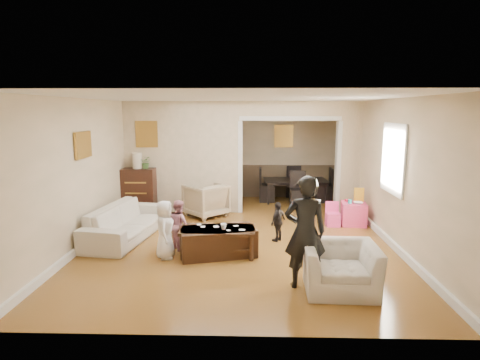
{
  "coord_description": "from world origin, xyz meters",
  "views": [
    {
      "loc": [
        0.22,
        -7.37,
        2.39
      ],
      "look_at": [
        0.0,
        0.2,
        1.05
      ],
      "focal_mm": 29.5,
      "sensor_mm": 36.0,
      "label": 1
    }
  ],
  "objects_px": {
    "table_lamp": "(137,161)",
    "cyan_cup": "(350,201)",
    "dining_table": "(295,191)",
    "adult_person": "(305,232)",
    "coffee_cup": "(224,226)",
    "child_toddler": "(278,222)",
    "armchair_front": "(340,268)",
    "dresser": "(139,191)",
    "sofa": "(127,222)",
    "child_kneel_a": "(165,230)",
    "coffee_table": "(218,242)",
    "armchair_back": "(206,200)",
    "play_table": "(354,214)",
    "child_kneel_b": "(179,224)"
  },
  "relations": [
    {
      "from": "child_kneel_a",
      "to": "child_toddler",
      "type": "bearing_deg",
      "value": -69.22
    },
    {
      "from": "dining_table",
      "to": "table_lamp",
      "type": "bearing_deg",
      "value": -163.18
    },
    {
      "from": "coffee_cup",
      "to": "child_toddler",
      "type": "distance_m",
      "value": 1.25
    },
    {
      "from": "cyan_cup",
      "to": "dining_table",
      "type": "height_order",
      "value": "dining_table"
    },
    {
      "from": "armchair_front",
      "to": "dining_table",
      "type": "relative_size",
      "value": 0.59
    },
    {
      "from": "dining_table",
      "to": "adult_person",
      "type": "distance_m",
      "value": 5.2
    },
    {
      "from": "dresser",
      "to": "child_toddler",
      "type": "xyz_separation_m",
      "value": [
        3.12,
        -1.87,
        -0.17
      ]
    },
    {
      "from": "dresser",
      "to": "cyan_cup",
      "type": "relative_size",
      "value": 13.42
    },
    {
      "from": "sofa",
      "to": "table_lamp",
      "type": "relative_size",
      "value": 5.96
    },
    {
      "from": "coffee_cup",
      "to": "cyan_cup",
      "type": "bearing_deg",
      "value": 36.39
    },
    {
      "from": "child_kneel_a",
      "to": "armchair_front",
      "type": "bearing_deg",
      "value": -117.69
    },
    {
      "from": "cyan_cup",
      "to": "adult_person",
      "type": "xyz_separation_m",
      "value": [
        -1.34,
        -2.97,
        0.26
      ]
    },
    {
      "from": "adult_person",
      "to": "coffee_cup",
      "type": "bearing_deg",
      "value": -46.27
    },
    {
      "from": "sofa",
      "to": "dining_table",
      "type": "xyz_separation_m",
      "value": [
        3.52,
        3.14,
        -0.02
      ]
    },
    {
      "from": "table_lamp",
      "to": "child_kneel_a",
      "type": "relative_size",
      "value": 0.37
    },
    {
      "from": "coffee_cup",
      "to": "child_toddler",
      "type": "relative_size",
      "value": 0.14
    },
    {
      "from": "coffee_table",
      "to": "play_table",
      "type": "distance_m",
      "value": 3.29
    },
    {
      "from": "dresser",
      "to": "coffee_table",
      "type": "height_order",
      "value": "dresser"
    },
    {
      "from": "child_kneel_a",
      "to": "child_kneel_b",
      "type": "relative_size",
      "value": 1.11
    },
    {
      "from": "cyan_cup",
      "to": "table_lamp",
      "type": "bearing_deg",
      "value": 170.11
    },
    {
      "from": "table_lamp",
      "to": "child_kneel_a",
      "type": "bearing_deg",
      "value": -66.32
    },
    {
      "from": "child_kneel_a",
      "to": "child_kneel_b",
      "type": "distance_m",
      "value": 0.48
    },
    {
      "from": "play_table",
      "to": "child_toddler",
      "type": "height_order",
      "value": "child_toddler"
    },
    {
      "from": "armchair_front",
      "to": "dresser",
      "type": "relative_size",
      "value": 0.91
    },
    {
      "from": "coffee_cup",
      "to": "dining_table",
      "type": "height_order",
      "value": "dining_table"
    },
    {
      "from": "sofa",
      "to": "armchair_back",
      "type": "distance_m",
      "value": 2.08
    },
    {
      "from": "armchair_back",
      "to": "child_kneel_a",
      "type": "bearing_deg",
      "value": 37.76
    },
    {
      "from": "table_lamp",
      "to": "dining_table",
      "type": "xyz_separation_m",
      "value": [
        3.79,
        1.37,
        -0.96
      ]
    },
    {
      "from": "dresser",
      "to": "sofa",
      "type": "bearing_deg",
      "value": -81.48
    },
    {
      "from": "dining_table",
      "to": "child_toddler",
      "type": "height_order",
      "value": "child_toddler"
    },
    {
      "from": "armchair_front",
      "to": "dining_table",
      "type": "height_order",
      "value": "armchair_front"
    },
    {
      "from": "child_toddler",
      "to": "adult_person",
      "type": "bearing_deg",
      "value": 42.23
    },
    {
      "from": "adult_person",
      "to": "dresser",
      "type": "bearing_deg",
      "value": -51.4
    },
    {
      "from": "cyan_cup",
      "to": "child_kneel_a",
      "type": "distance_m",
      "value": 3.98
    },
    {
      "from": "sofa",
      "to": "coffee_cup",
      "type": "relative_size",
      "value": 20.98
    },
    {
      "from": "coffee_table",
      "to": "coffee_cup",
      "type": "relative_size",
      "value": 12.04
    },
    {
      "from": "armchair_front",
      "to": "coffee_cup",
      "type": "bearing_deg",
      "value": 145.76
    },
    {
      "from": "coffee_cup",
      "to": "cyan_cup",
      "type": "height_order",
      "value": "coffee_cup"
    },
    {
      "from": "armchair_back",
      "to": "dining_table",
      "type": "distance_m",
      "value": 2.69
    },
    {
      "from": "sofa",
      "to": "table_lamp",
      "type": "height_order",
      "value": "table_lamp"
    },
    {
      "from": "dining_table",
      "to": "dresser",
      "type": "bearing_deg",
      "value": -163.18
    },
    {
      "from": "armchair_back",
      "to": "cyan_cup",
      "type": "height_order",
      "value": "armchair_back"
    },
    {
      "from": "coffee_cup",
      "to": "adult_person",
      "type": "xyz_separation_m",
      "value": [
        1.18,
        -1.12,
        0.27
      ]
    },
    {
      "from": "adult_person",
      "to": "child_kneel_a",
      "type": "distance_m",
      "value": 2.38
    },
    {
      "from": "coffee_table",
      "to": "dining_table",
      "type": "height_order",
      "value": "dining_table"
    },
    {
      "from": "coffee_table",
      "to": "play_table",
      "type": "bearing_deg",
      "value": 34.33
    },
    {
      "from": "adult_person",
      "to": "cyan_cup",
      "type": "bearing_deg",
      "value": -117.11
    },
    {
      "from": "child_kneel_b",
      "to": "child_toddler",
      "type": "distance_m",
      "value": 1.81
    },
    {
      "from": "coffee_table",
      "to": "adult_person",
      "type": "bearing_deg",
      "value": -42.34
    },
    {
      "from": "table_lamp",
      "to": "cyan_cup",
      "type": "height_order",
      "value": "table_lamp"
    }
  ]
}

